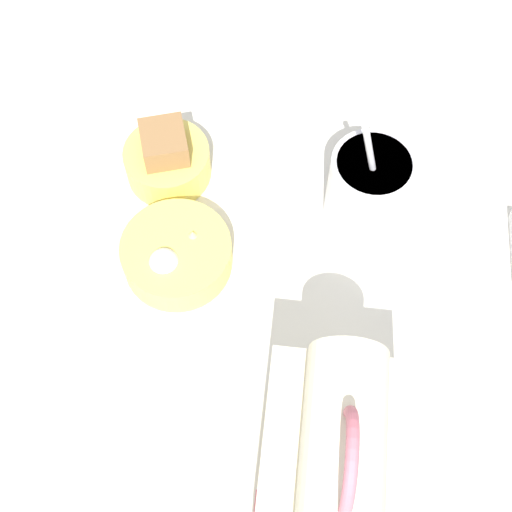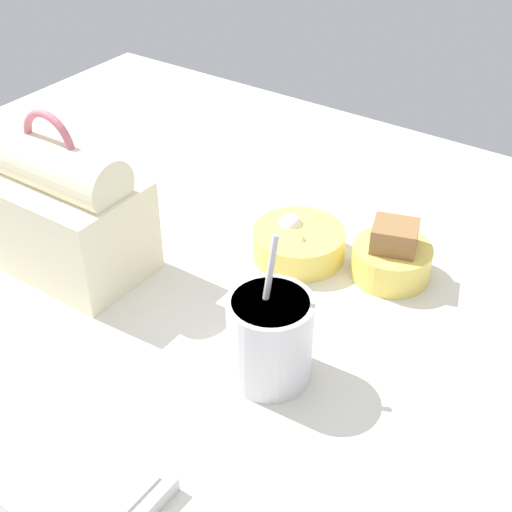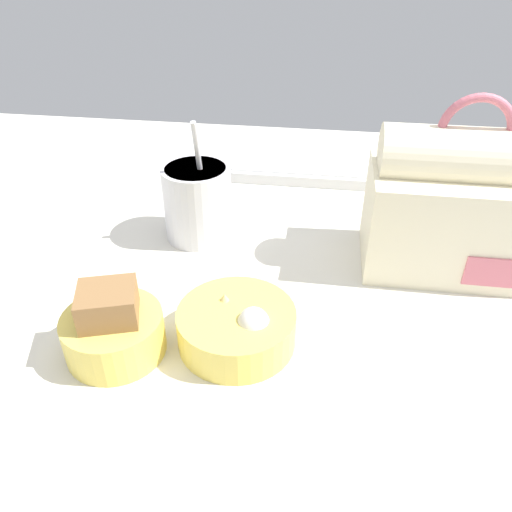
{
  "view_description": "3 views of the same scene",
  "coord_description": "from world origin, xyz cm",
  "px_view_note": "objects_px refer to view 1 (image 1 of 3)",
  "views": [
    {
      "loc": [
        33.88,
        1.87,
        74.32
      ],
      "look_at": [
        -1.2,
        -2.08,
        7.0
      ],
      "focal_mm": 50.0,
      "sensor_mm": 36.0,
      "label": 1
    },
    {
      "loc": [
        -41.36,
        56.15,
        58.35
      ],
      "look_at": [
        -1.2,
        -2.08,
        7.0
      ],
      "focal_mm": 50.0,
      "sensor_mm": 36.0,
      "label": 2
    },
    {
      "loc": [
        5.72,
        -49.07,
        39.04
      ],
      "look_at": [
        -1.2,
        -2.08,
        7.0
      ],
      "focal_mm": 35.0,
      "sensor_mm": 36.0,
      "label": 3
    }
  ],
  "objects_px": {
    "bento_bowl_sandwich": "(167,159)",
    "bento_bowl_snacks": "(177,254)",
    "lunch_bag": "(334,484)",
    "soup_cup": "(368,188)"
  },
  "relations": [
    {
      "from": "bento_bowl_sandwich",
      "to": "bento_bowl_snacks",
      "type": "height_order",
      "value": "bento_bowl_sandwich"
    },
    {
      "from": "lunch_bag",
      "to": "bento_bowl_sandwich",
      "type": "xyz_separation_m",
      "value": [
        -0.36,
        -0.22,
        -0.05
      ]
    },
    {
      "from": "bento_bowl_snacks",
      "to": "lunch_bag",
      "type": "bearing_deg",
      "value": 37.56
    },
    {
      "from": "bento_bowl_sandwich",
      "to": "lunch_bag",
      "type": "bearing_deg",
      "value": 30.89
    },
    {
      "from": "soup_cup",
      "to": "bento_bowl_snacks",
      "type": "xyz_separation_m",
      "value": [
        0.09,
        -0.2,
        -0.03
      ]
    },
    {
      "from": "bento_bowl_sandwich",
      "to": "bento_bowl_snacks",
      "type": "xyz_separation_m",
      "value": [
        0.12,
        0.03,
        -0.01
      ]
    },
    {
      "from": "lunch_bag",
      "to": "soup_cup",
      "type": "bearing_deg",
      "value": 176.43
    },
    {
      "from": "soup_cup",
      "to": "bento_bowl_sandwich",
      "type": "distance_m",
      "value": 0.24
    },
    {
      "from": "soup_cup",
      "to": "bento_bowl_sandwich",
      "type": "xyz_separation_m",
      "value": [
        -0.03,
        -0.24,
        -0.02
      ]
    },
    {
      "from": "soup_cup",
      "to": "lunch_bag",
      "type": "bearing_deg",
      "value": -3.57
    }
  ]
}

